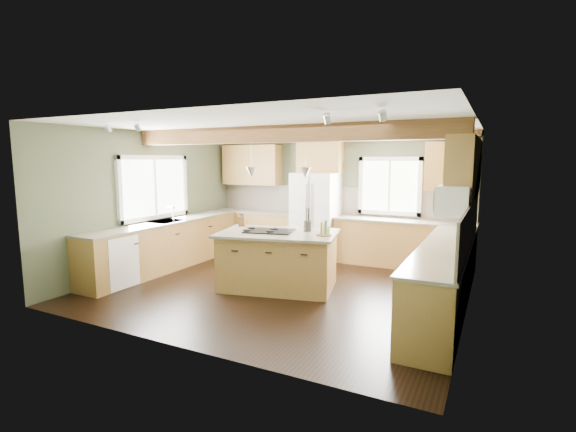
% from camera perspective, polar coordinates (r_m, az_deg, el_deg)
% --- Properties ---
extents(floor, '(5.60, 5.60, 0.00)m').
position_cam_1_polar(floor, '(6.97, -0.85, -9.60)').
color(floor, black).
rests_on(floor, ground).
extents(ceiling, '(5.60, 5.60, 0.00)m').
position_cam_1_polar(ceiling, '(6.67, -0.90, 12.22)').
color(ceiling, silver).
rests_on(ceiling, wall_back).
extents(wall_back, '(5.60, 0.00, 5.60)m').
position_cam_1_polar(wall_back, '(8.98, 6.56, 2.73)').
color(wall_back, '#4B543B').
rests_on(wall_back, ground).
extents(wall_left, '(0.00, 5.00, 5.00)m').
position_cam_1_polar(wall_left, '(8.37, -18.13, 2.02)').
color(wall_left, '#4B543B').
rests_on(wall_left, ground).
extents(wall_right, '(0.00, 5.00, 5.00)m').
position_cam_1_polar(wall_right, '(5.95, 23.75, -0.44)').
color(wall_right, '#4B543B').
rests_on(wall_right, ground).
extents(ceiling_beam, '(5.55, 0.26, 0.26)m').
position_cam_1_polar(ceiling_beam, '(6.61, -1.17, 11.14)').
color(ceiling_beam, '#4E2F16').
rests_on(ceiling_beam, ceiling).
extents(soffit_trim, '(5.55, 0.20, 0.10)m').
position_cam_1_polar(soffit_trim, '(8.86, 6.45, 10.69)').
color(soffit_trim, '#4E2F16').
rests_on(soffit_trim, ceiling).
extents(backsplash_back, '(5.58, 0.03, 0.58)m').
position_cam_1_polar(backsplash_back, '(8.97, 6.51, 2.15)').
color(backsplash_back, brown).
rests_on(backsplash_back, wall_back).
extents(backsplash_right, '(0.03, 3.70, 0.58)m').
position_cam_1_polar(backsplash_right, '(6.01, 23.59, -1.22)').
color(backsplash_right, brown).
rests_on(backsplash_right, wall_right).
extents(base_cab_back_left, '(2.02, 0.60, 0.88)m').
position_cam_1_polar(base_cab_back_left, '(9.59, -4.24, -2.10)').
color(base_cab_back_left, brown).
rests_on(base_cab_back_left, floor).
extents(counter_back_left, '(2.06, 0.64, 0.04)m').
position_cam_1_polar(counter_back_left, '(9.52, -4.27, 0.62)').
color(counter_back_left, brown).
rests_on(counter_back_left, base_cab_back_left).
extents(base_cab_back_right, '(2.62, 0.60, 0.88)m').
position_cam_1_polar(base_cab_back_right, '(8.41, 15.33, -3.76)').
color(base_cab_back_right, brown).
rests_on(base_cab_back_right, floor).
extents(counter_back_right, '(2.66, 0.64, 0.04)m').
position_cam_1_polar(counter_back_right, '(8.33, 15.44, -0.66)').
color(counter_back_right, brown).
rests_on(counter_back_right, base_cab_back_right).
extents(base_cab_left, '(0.60, 3.70, 0.88)m').
position_cam_1_polar(base_cab_left, '(8.32, -16.17, -3.92)').
color(base_cab_left, brown).
rests_on(base_cab_left, floor).
extents(counter_left, '(0.64, 3.74, 0.04)m').
position_cam_1_polar(counter_left, '(8.24, -16.29, -0.79)').
color(counter_left, brown).
rests_on(counter_left, base_cab_left).
extents(base_cab_right, '(0.60, 3.70, 0.88)m').
position_cam_1_polar(base_cab_right, '(6.19, 20.54, -8.11)').
color(base_cab_right, brown).
rests_on(base_cab_right, floor).
extents(counter_right, '(0.64, 3.74, 0.04)m').
position_cam_1_polar(counter_right, '(6.09, 20.75, -3.94)').
color(counter_right, brown).
rests_on(counter_right, base_cab_right).
extents(upper_cab_back_left, '(1.40, 0.35, 0.90)m').
position_cam_1_polar(upper_cab_back_left, '(9.66, -4.97, 6.96)').
color(upper_cab_back_left, brown).
rests_on(upper_cab_back_left, wall_back).
extents(upper_cab_over_fridge, '(0.96, 0.35, 0.70)m').
position_cam_1_polar(upper_cab_over_fridge, '(8.89, 4.41, 8.19)').
color(upper_cab_over_fridge, brown).
rests_on(upper_cab_over_fridge, wall_back).
extents(upper_cab_right, '(0.35, 2.20, 0.90)m').
position_cam_1_polar(upper_cab_right, '(6.81, 23.00, 6.05)').
color(upper_cab_right, brown).
rests_on(upper_cab_right, wall_right).
extents(upper_cab_back_corner, '(0.90, 0.35, 0.90)m').
position_cam_1_polar(upper_cab_back_corner, '(8.26, 21.43, 6.32)').
color(upper_cab_back_corner, brown).
rests_on(upper_cab_back_corner, wall_back).
extents(window_left, '(0.04, 1.60, 1.05)m').
position_cam_1_polar(window_left, '(8.37, -17.86, 3.76)').
color(window_left, white).
rests_on(window_left, wall_left).
extents(window_back, '(1.10, 0.04, 1.00)m').
position_cam_1_polar(window_back, '(8.61, 13.75, 4.01)').
color(window_back, white).
rests_on(window_back, wall_back).
extents(sink, '(0.50, 0.65, 0.03)m').
position_cam_1_polar(sink, '(8.24, -16.29, -0.75)').
color(sink, '#262628').
rests_on(sink, counter_left).
extents(faucet, '(0.02, 0.02, 0.28)m').
position_cam_1_polar(faucet, '(8.10, -15.40, 0.17)').
color(faucet, '#B2B2B7').
rests_on(faucet, sink).
extents(dishwasher, '(0.60, 0.60, 0.84)m').
position_cam_1_polar(dishwasher, '(7.44, -22.95, -5.68)').
color(dishwasher, white).
rests_on(dishwasher, floor).
extents(oven, '(0.60, 0.72, 0.84)m').
position_cam_1_polar(oven, '(4.96, 18.71, -12.10)').
color(oven, white).
rests_on(oven, floor).
extents(microwave, '(0.40, 0.70, 0.38)m').
position_cam_1_polar(microwave, '(5.89, 21.72, 2.03)').
color(microwave, white).
rests_on(microwave, wall_right).
extents(pendant_left, '(0.18, 0.18, 0.16)m').
position_cam_1_polar(pendant_left, '(6.74, -5.03, 6.02)').
color(pendant_left, '#B2B2B7').
rests_on(pendant_left, ceiling).
extents(pendant_right, '(0.18, 0.18, 0.16)m').
position_cam_1_polar(pendant_right, '(6.51, 2.36, 5.99)').
color(pendant_right, '#B2B2B7').
rests_on(pendant_right, ceiling).
extents(refrigerator, '(0.90, 0.74, 1.80)m').
position_cam_1_polar(refrigerator, '(8.78, 3.82, 0.02)').
color(refrigerator, silver).
rests_on(refrigerator, floor).
extents(island, '(1.96, 1.44, 0.88)m').
position_cam_1_polar(island, '(6.81, -1.36, -6.18)').
color(island, brown).
rests_on(island, floor).
extents(island_top, '(2.10, 1.58, 0.04)m').
position_cam_1_polar(island_top, '(6.71, -1.37, -2.37)').
color(island_top, brown).
rests_on(island_top, island).
extents(cooktop, '(0.86, 0.67, 0.02)m').
position_cam_1_polar(cooktop, '(6.75, -2.57, -2.07)').
color(cooktop, black).
rests_on(cooktop, island_top).
extents(knife_block, '(0.13, 0.12, 0.18)m').
position_cam_1_polar(knife_block, '(7.32, -6.34, -0.70)').
color(knife_block, brown).
rests_on(knife_block, island_top).
extents(utensil_crock, '(0.13, 0.13, 0.17)m').
position_cam_1_polar(utensil_crock, '(6.77, 2.70, -1.38)').
color(utensil_crock, '#37322C').
rests_on(utensil_crock, island_top).
extents(bottle_tray, '(0.30, 0.30, 0.22)m').
position_cam_1_polar(bottle_tray, '(6.43, 4.90, -1.67)').
color(bottle_tray, brown).
rests_on(bottle_tray, island_top).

